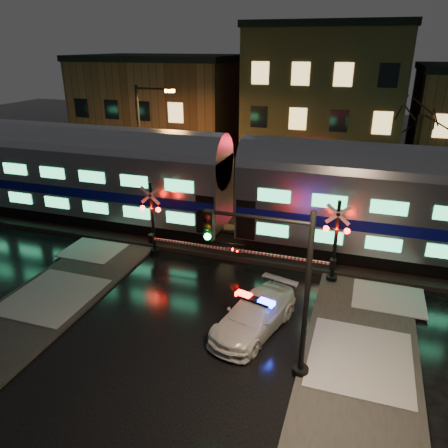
{
  "coord_description": "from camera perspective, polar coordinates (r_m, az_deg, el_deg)",
  "views": [
    {
      "loc": [
        5.87,
        -16.26,
        10.35
      ],
      "look_at": [
        -0.4,
        2.5,
        2.2
      ],
      "focal_mm": 35.0,
      "sensor_mm": 36.0,
      "label": 1
    }
  ],
  "objects": [
    {
      "name": "traffic_light",
      "position": [
        14.06,
        6.96,
        -8.59
      ],
      "size": [
        3.83,
        0.69,
        5.92
      ],
      "rotation": [
        0.0,
        0.0,
        -0.15
      ],
      "color": "black",
      "rests_on": "ground"
    },
    {
      "name": "sidewalk_left",
      "position": [
        19.08,
        -27.16,
        -13.07
      ],
      "size": [
        4.0,
        20.0,
        0.12
      ],
      "primitive_type": "cube",
      "color": "#2D2D2D",
      "rests_on": "ground"
    },
    {
      "name": "crossing_signal_right",
      "position": [
        20.53,
        13.23,
        -3.25
      ],
      "size": [
        5.71,
        0.65,
        4.04
      ],
      "color": "black",
      "rests_on": "ground"
    },
    {
      "name": "train",
      "position": [
        23.3,
        1.3,
        5.0
      ],
      "size": [
        51.0,
        3.12,
        5.92
      ],
      "color": "black",
      "rests_on": "ballast"
    },
    {
      "name": "building_mid",
      "position": [
        39.22,
        13.14,
        15.11
      ],
      "size": [
        12.0,
        11.0,
        11.5
      ],
      "primitive_type": "cube",
      "color": "brown",
      "rests_on": "ground"
    },
    {
      "name": "ground",
      "position": [
        20.14,
        -1.2,
        -8.52
      ],
      "size": [
        120.0,
        120.0,
        0.0
      ],
      "primitive_type": "plane",
      "color": "black",
      "rests_on": "ground"
    },
    {
      "name": "ballast",
      "position": [
        24.31,
        2.75,
        -2.52
      ],
      "size": [
        90.0,
        4.2,
        0.24
      ],
      "primitive_type": "cube",
      "color": "black",
      "rests_on": "ground"
    },
    {
      "name": "building_left",
      "position": [
        43.06,
        -7.97,
        14.38
      ],
      "size": [
        14.0,
        10.0,
        9.0
      ],
      "primitive_type": "cube",
      "color": "brown",
      "rests_on": "ground"
    },
    {
      "name": "police_car",
      "position": [
        17.25,
        3.98,
        -11.78
      ],
      "size": [
        3.0,
        4.92,
        1.49
      ],
      "rotation": [
        0.0,
        0.0,
        -0.26
      ],
      "color": "silver",
      "rests_on": "ground"
    },
    {
      "name": "crossing_signal_left",
      "position": [
        22.71,
        -8.53,
        -0.48
      ],
      "size": [
        5.54,
        0.65,
        3.92
      ],
      "color": "black",
      "rests_on": "ground"
    },
    {
      "name": "streetlight",
      "position": [
        29.42,
        -10.46,
        10.82
      ],
      "size": [
        2.68,
        0.28,
        8.03
      ],
      "color": "black",
      "rests_on": "ground"
    },
    {
      "name": "sidewalk_right",
      "position": [
        14.54,
        16.82,
        -23.86
      ],
      "size": [
        4.0,
        20.0,
        0.12
      ],
      "primitive_type": "cube",
      "color": "#2D2D2D",
      "rests_on": "ground"
    }
  ]
}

